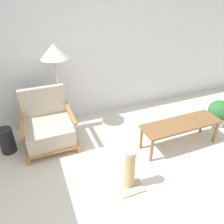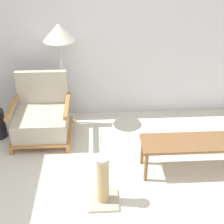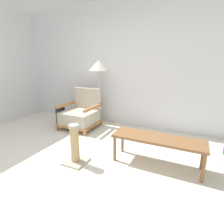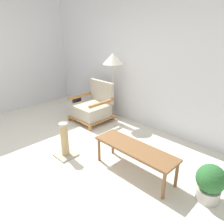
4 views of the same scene
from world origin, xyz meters
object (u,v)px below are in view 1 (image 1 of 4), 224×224
(vase, at_px, (7,141))
(coffee_table, at_px, (181,126))
(armchair, at_px, (49,127))
(floor_lamp, at_px, (55,56))
(potted_plant, at_px, (218,113))
(scratching_post, at_px, (130,173))

(vase, bearing_deg, coffee_table, -18.79)
(armchair, distance_m, floor_lamp, 1.09)
(floor_lamp, height_order, vase, floor_lamp)
(potted_plant, bearing_deg, armchair, 168.39)
(vase, bearing_deg, scratching_post, -42.60)
(vase, bearing_deg, armchair, -3.52)
(armchair, height_order, floor_lamp, floor_lamp)
(floor_lamp, xyz_separation_m, potted_plant, (2.56, -0.94, -1.03))
(armchair, relative_size, vase, 2.14)
(floor_lamp, height_order, coffee_table, floor_lamp)
(floor_lamp, relative_size, scratching_post, 2.52)
(potted_plant, height_order, scratching_post, scratching_post)
(coffee_table, distance_m, potted_plant, 1.01)
(vase, relative_size, potted_plant, 0.83)
(armchair, relative_size, potted_plant, 1.77)
(vase, height_order, scratching_post, scratching_post)
(floor_lamp, height_order, potted_plant, floor_lamp)
(armchair, distance_m, scratching_post, 1.48)
(coffee_table, relative_size, potted_plant, 2.58)
(coffee_table, height_order, potted_plant, potted_plant)
(floor_lamp, distance_m, scratching_post, 1.99)
(coffee_table, bearing_deg, vase, 161.21)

